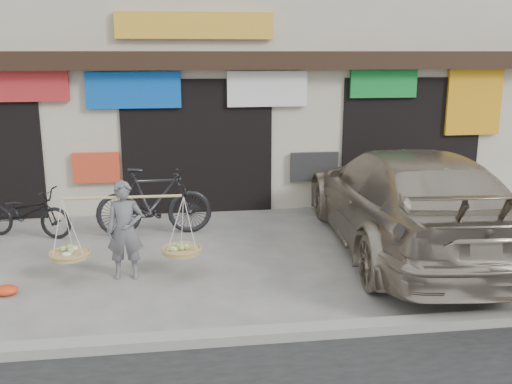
{
  "coord_description": "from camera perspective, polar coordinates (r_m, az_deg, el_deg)",
  "views": [
    {
      "loc": [
        -0.4,
        -7.89,
        3.22
      ],
      "look_at": [
        0.82,
        0.9,
        1.03
      ],
      "focal_mm": 40.0,
      "sensor_mm": 36.0,
      "label": 1
    }
  ],
  "objects": [
    {
      "name": "ground",
      "position": [
        8.53,
        -4.69,
        -8.33
      ],
      "size": [
        70.0,
        70.0,
        0.0
      ],
      "primitive_type": "plane",
      "color": "gray",
      "rests_on": "ground"
    },
    {
      "name": "shophouse_block",
      "position": [
        14.32,
        -6.55,
        14.7
      ],
      "size": [
        14.0,
        6.32,
        7.0
      ],
      "color": "beige",
      "rests_on": "ground"
    },
    {
      "name": "bike_1",
      "position": [
        10.34,
        -10.15,
        -0.92
      ],
      "size": [
        2.07,
        0.63,
        1.23
      ],
      "primitive_type": "imported",
      "rotation": [
        0.0,
        0.0,
        1.6
      ],
      "color": "black",
      "rests_on": "ground"
    },
    {
      "name": "kerb",
      "position": [
        6.7,
        -3.66,
        -14.29
      ],
      "size": [
        70.0,
        0.25,
        0.12
      ],
      "primitive_type": "cube",
      "color": "gray",
      "rests_on": "ground"
    },
    {
      "name": "bike_0",
      "position": [
        10.88,
        -22.01,
        -1.93
      ],
      "size": [
        1.8,
        1.08,
        0.9
      ],
      "primitive_type": "imported",
      "rotation": [
        0.0,
        0.0,
        1.26
      ],
      "color": "black",
      "rests_on": "ground"
    },
    {
      "name": "street_vendor",
      "position": [
        8.43,
        -12.93,
        -4.19
      ],
      "size": [
        2.15,
        0.6,
        1.44
      ],
      "rotation": [
        0.0,
        0.0,
        -0.03
      ],
      "color": "slate",
      "rests_on": "ground"
    },
    {
      "name": "suv",
      "position": [
        9.7,
        14.77,
        -0.73
      ],
      "size": [
        2.72,
        5.99,
        1.7
      ],
      "rotation": [
        0.0,
        0.0,
        3.08
      ],
      "color": "#A29582",
      "rests_on": "ground"
    },
    {
      "name": "red_bag",
      "position": [
        8.54,
        -23.69,
        -8.99
      ],
      "size": [
        0.31,
        0.25,
        0.14
      ],
      "primitive_type": "ellipsoid",
      "color": "red",
      "rests_on": "ground"
    }
  ]
}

